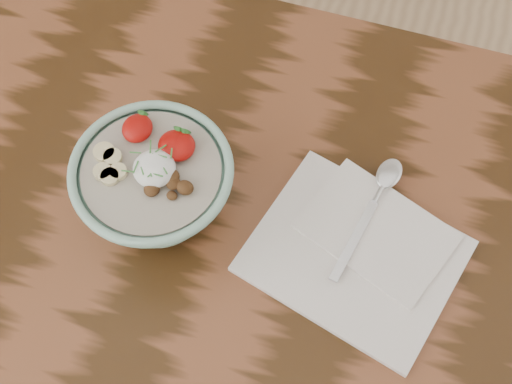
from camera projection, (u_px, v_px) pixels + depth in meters
table at (313, 338)px, 91.73cm from camera, size 160.00×90.00×75.00cm
breakfast_bowl at (155, 186)px, 84.07cm from camera, size 18.93×18.93×12.48cm
napkin at (359, 251)px, 86.57cm from camera, size 28.23×25.01×1.47cm
spoon at (381, 190)px, 88.96cm from camera, size 5.82×18.62×0.97cm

